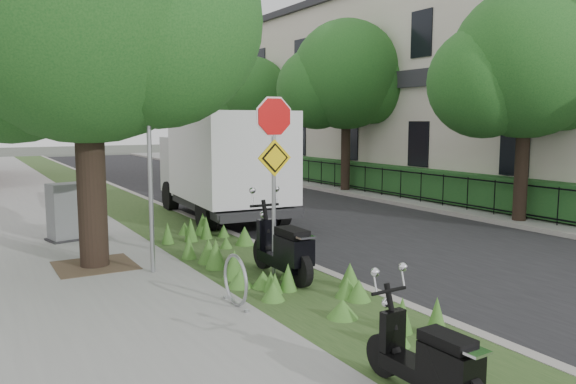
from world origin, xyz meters
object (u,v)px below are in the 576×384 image
(scooter_far, at_px, (287,254))
(box_truck, at_px, (223,161))
(utility_cabinet, at_px, (69,213))
(scooter_near, at_px, (435,368))
(sign_assembly, at_px, (274,149))

(scooter_far, relative_size, box_truck, 0.32)
(utility_cabinet, bearing_deg, scooter_far, -64.21)
(scooter_near, bearing_deg, scooter_far, 78.22)
(box_truck, bearing_deg, scooter_far, -104.69)
(scooter_far, bearing_deg, utility_cabinet, 115.79)
(sign_assembly, distance_m, utility_cabinet, 5.80)
(box_truck, bearing_deg, utility_cabinet, -165.84)
(sign_assembly, bearing_deg, scooter_far, -88.94)
(scooter_far, bearing_deg, sign_assembly, 91.06)
(scooter_near, xyz_separation_m, scooter_far, (0.90, 4.33, 0.09))
(box_truck, xyz_separation_m, utility_cabinet, (-4.28, -1.08, -0.96))
(scooter_far, bearing_deg, box_truck, 75.31)
(utility_cabinet, bearing_deg, scooter_near, -80.11)
(sign_assembly, height_order, scooter_near, sign_assembly)
(sign_assembly, xyz_separation_m, scooter_near, (-0.89, -4.75, -1.85))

